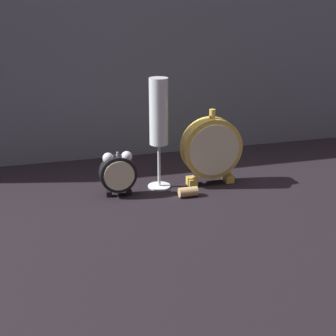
{
  "coord_description": "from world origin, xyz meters",
  "views": [
    {
      "loc": [
        -0.27,
        -0.9,
        0.43
      ],
      "look_at": [
        0.0,
        0.08,
        0.04
      ],
      "focal_mm": 50.0,
      "sensor_mm": 36.0,
      "label": 1
    }
  ],
  "objects_px": {
    "mantel_clock_silver": "(211,149)",
    "wine_cork": "(188,192)",
    "champagne_flute": "(159,119)",
    "alarm_clock_twin_bell": "(118,172)"
  },
  "relations": [
    {
      "from": "alarm_clock_twin_bell",
      "to": "wine_cork",
      "type": "bearing_deg",
      "value": -17.37
    },
    {
      "from": "mantel_clock_silver",
      "to": "wine_cork",
      "type": "distance_m",
      "value": 0.12
    },
    {
      "from": "alarm_clock_twin_bell",
      "to": "champagne_flute",
      "type": "bearing_deg",
      "value": 14.25
    },
    {
      "from": "alarm_clock_twin_bell",
      "to": "mantel_clock_silver",
      "type": "xyz_separation_m",
      "value": [
        0.22,
        0.01,
        0.03
      ]
    },
    {
      "from": "alarm_clock_twin_bell",
      "to": "wine_cork",
      "type": "relative_size",
      "value": 2.44
    },
    {
      "from": "wine_cork",
      "to": "champagne_flute",
      "type": "bearing_deg",
      "value": 123.95
    },
    {
      "from": "alarm_clock_twin_bell",
      "to": "wine_cork",
      "type": "xyz_separation_m",
      "value": [
        0.15,
        -0.05,
        -0.05
      ]
    },
    {
      "from": "champagne_flute",
      "to": "wine_cork",
      "type": "bearing_deg",
      "value": -56.05
    },
    {
      "from": "mantel_clock_silver",
      "to": "champagne_flute",
      "type": "relative_size",
      "value": 0.71
    },
    {
      "from": "mantel_clock_silver",
      "to": "wine_cork",
      "type": "height_order",
      "value": "mantel_clock_silver"
    }
  ]
}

